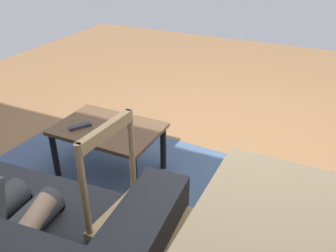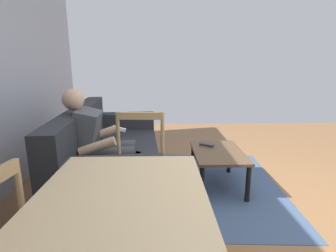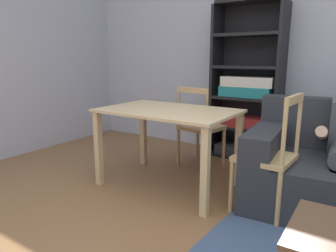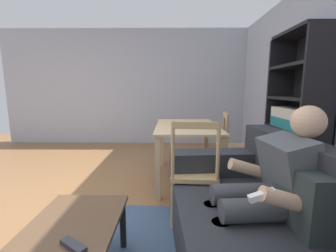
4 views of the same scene
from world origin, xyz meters
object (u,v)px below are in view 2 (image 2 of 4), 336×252
at_px(tv_remote, 207,145).
at_px(dining_chair_facing_couch, 138,176).
at_px(couch, 110,157).
at_px(coffee_table, 218,156).
at_px(person_lounging, 100,142).
at_px(dining_table, 118,234).

height_order(tv_remote, dining_chair_facing_couch, dining_chair_facing_couch).
relative_size(couch, coffee_table, 2.79).
distance_m(person_lounging, tv_remote, 1.24).
bearing_deg(person_lounging, couch, -6.55).
height_order(person_lounging, tv_remote, person_lounging).
bearing_deg(coffee_table, dining_table, 154.23).
xyz_separation_m(couch, person_lounging, (-0.29, 0.03, 0.27)).
xyz_separation_m(tv_remote, dining_table, (-1.90, 0.73, 0.21)).
bearing_deg(coffee_table, person_lounging, 98.11).
distance_m(couch, dining_table, 1.89).
distance_m(coffee_table, tv_remote, 0.22).
relative_size(dining_table, dining_chair_facing_couch, 1.30).
bearing_deg(coffee_table, dining_chair_facing_couch, 132.24).
bearing_deg(dining_table, coffee_table, -25.77).
bearing_deg(dining_chair_facing_couch, dining_table, 179.88).
relative_size(coffee_table, tv_remote, 4.72).
xyz_separation_m(person_lounging, dining_chair_facing_couch, (-0.57, -0.44, -0.12)).
bearing_deg(dining_table, dining_chair_facing_couch, -0.12).
xyz_separation_m(couch, dining_table, (-1.82, -0.41, 0.32)).
bearing_deg(tv_remote, couch, -52.55).
distance_m(couch, person_lounging, 0.40).
xyz_separation_m(person_lounging, coffee_table, (0.18, -1.26, -0.23)).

